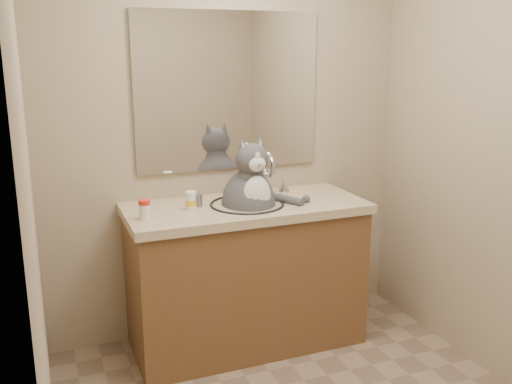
% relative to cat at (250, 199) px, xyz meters
% --- Properties ---
extents(room, '(2.22, 2.52, 2.42)m').
position_rel_cat_xyz_m(room, '(-0.02, -0.94, 0.32)').
color(room, gray).
rests_on(room, ground).
extents(vanity, '(1.34, 0.59, 1.12)m').
position_rel_cat_xyz_m(vanity, '(-0.01, 0.02, -0.44)').
color(vanity, brown).
rests_on(vanity, ground).
extents(mirror, '(1.10, 0.02, 0.90)m').
position_rel_cat_xyz_m(mirror, '(-0.02, 0.29, 0.57)').
color(mirror, white).
rests_on(mirror, room).
extents(shower_curtain, '(0.02, 1.30, 1.93)m').
position_rel_cat_xyz_m(shower_curtain, '(-1.07, -0.84, 0.15)').
color(shower_curtain, '#C0B691').
rests_on(shower_curtain, ground).
extents(cat, '(0.44, 0.34, 0.60)m').
position_rel_cat_xyz_m(cat, '(0.00, 0.00, 0.00)').
color(cat, '#4A4A4F').
rests_on(cat, vanity).
extents(pill_bottle_redcap, '(0.06, 0.06, 0.10)m').
position_rel_cat_xyz_m(pill_bottle_redcap, '(-0.60, -0.07, 0.02)').
color(pill_bottle_redcap, white).
rests_on(pill_bottle_redcap, vanity).
extents(pill_bottle_orange, '(0.06, 0.06, 0.10)m').
position_rel_cat_xyz_m(pill_bottle_orange, '(-0.33, 0.02, 0.02)').
color(pill_bottle_orange, white).
rests_on(pill_bottle_orange, vanity).
extents(grey_canister, '(0.05, 0.05, 0.07)m').
position_rel_cat_xyz_m(grey_canister, '(-0.28, 0.07, 0.00)').
color(grey_canister, slate).
rests_on(grey_canister, vanity).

